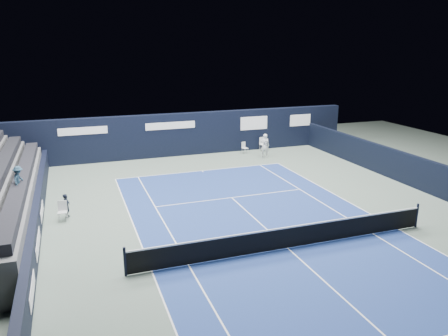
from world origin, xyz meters
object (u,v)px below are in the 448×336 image
object	(u,v)px
folding_chair_back_b	(263,143)
tennis_net	(288,237)
folding_chair_back_a	(244,147)
tennis_player	(265,145)
line_judge_chair	(62,210)

from	to	relation	value
folding_chair_back_b	tennis_net	xyz separation A→B (m)	(-6.09, -15.79, -0.07)
folding_chair_back_a	folding_chair_back_b	xyz separation A→B (m)	(1.68, 0.39, 0.09)
folding_chair_back_b	tennis_player	size ratio (longest dim) A/B	0.59
folding_chair_back_b	tennis_net	distance (m)	16.92
folding_chair_back_a	folding_chair_back_b	size ratio (longest dim) A/B	0.85
folding_chair_back_a	folding_chair_back_b	distance (m)	1.73
line_judge_chair	tennis_player	xyz separation A→B (m)	(13.81, 7.67, 0.34)
line_judge_chair	tennis_player	distance (m)	15.80
folding_chair_back_a	tennis_net	size ratio (longest dim) A/B	0.07
folding_chair_back_b	tennis_net	bearing A→B (deg)	-126.07
line_judge_chair	tennis_player	size ratio (longest dim) A/B	0.54
folding_chair_back_a	folding_chair_back_b	world-z (taller)	folding_chair_back_b
line_judge_chair	tennis_net	xyz separation A→B (m)	(8.46, -6.12, -0.02)
tennis_net	folding_chair_back_b	bearing A→B (deg)	68.92
tennis_net	tennis_player	size ratio (longest dim) A/B	7.44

